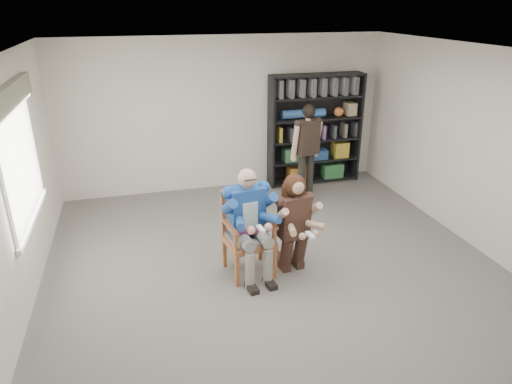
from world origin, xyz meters
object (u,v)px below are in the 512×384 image
object	(u,v)px
armchair	(249,235)
bookshelf	(315,130)
seated_man	(249,223)
standing_man	(307,156)
kneeling_woman	(295,226)

from	to	relation	value
armchair	bookshelf	bearing A→B (deg)	47.47
seated_man	standing_man	xyz separation A→B (m)	(1.52, 1.93, 0.15)
kneeling_woman	seated_man	bearing A→B (deg)	161.12
standing_man	armchair	bearing A→B (deg)	-145.79
armchair	seated_man	bearing A→B (deg)	-97.19
standing_man	bookshelf	bearing A→B (deg)	43.37
seated_man	kneeling_woman	distance (m)	0.60
seated_man	bookshelf	world-z (taller)	bookshelf
bookshelf	standing_man	distance (m)	1.12
armchair	seated_man	xyz separation A→B (m)	(0.00, -0.00, 0.17)
seated_man	armchair	bearing A→B (deg)	82.81
kneeling_woman	standing_man	bearing A→B (deg)	58.25
armchair	bookshelf	world-z (taller)	bookshelf
standing_man	kneeling_woman	bearing A→B (deg)	-132.17
armchair	kneeling_woman	world-z (taller)	kneeling_woman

